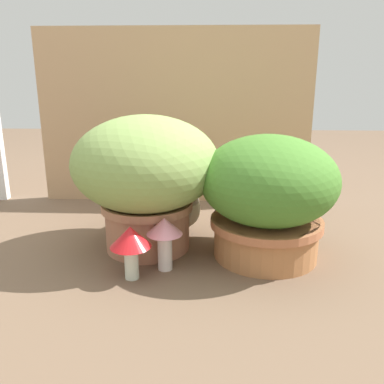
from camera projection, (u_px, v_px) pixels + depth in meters
ground_plane at (166, 251)px, 1.29m from camera, size 6.00×6.00×0.00m
cardboard_backdrop at (175, 118)px, 1.72m from camera, size 1.16×0.03×0.73m
grass_planter at (146, 174)px, 1.25m from camera, size 0.46×0.46×0.43m
leafy_planter at (268, 194)px, 1.20m from camera, size 0.41×0.41×0.38m
cat at (172, 199)px, 1.42m from camera, size 0.31×0.34×0.32m
mushroom_ornament_red at (131, 241)px, 1.09m from camera, size 0.11×0.11×0.15m
mushroom_ornament_pink at (165, 233)px, 1.14m from camera, size 0.10×0.10×0.16m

